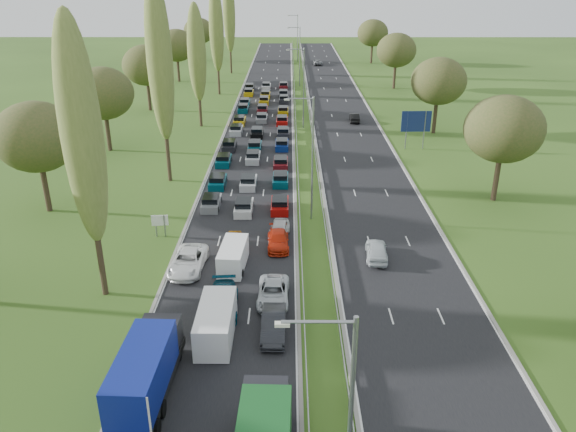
{
  "coord_description": "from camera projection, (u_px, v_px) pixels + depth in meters",
  "views": [
    {
      "loc": [
        2.32,
        -7.34,
        22.25
      ],
      "look_at": [
        2.21,
        40.22,
        1.5
      ],
      "focal_mm": 35.0,
      "sensor_mm": 36.0,
      "label": 1
    }
  ],
  "objects": [
    {
      "name": "traffic_queue_fill",
      "position": [
        260.0,
        126.0,
        86.23
      ],
      "size": [
        9.1,
        69.24,
        0.8
      ],
      "color": "slate",
      "rests_on": "ground"
    },
    {
      "name": "far_car_1",
      "position": [
        354.0,
        118.0,
        90.18
      ],
      "size": [
        1.58,
        4.21,
        1.37
      ],
      "primitive_type": "imported",
      "rotation": [
        0.0,
        0.0,
        3.11
      ],
      "color": "black",
      "rests_on": "far_carriageway"
    },
    {
      "name": "woodland_right",
      "position": [
        454.0,
        93.0,
        73.61
      ],
      "size": [
        8.0,
        153.0,
        11.1
      ],
      "color": "#2D2116",
      "rests_on": "ground"
    },
    {
      "name": "far_car_2",
      "position": [
        318.0,
        62.0,
        145.49
      ],
      "size": [
        2.4,
        4.97,
        1.36
      ],
      "primitive_type": "imported",
      "rotation": [
        0.0,
        0.0,
        3.17
      ],
      "color": "gray",
      "rests_on": "far_carriageway"
    },
    {
      "name": "lamp_columns",
      "position": [
        304.0,
        89.0,
        84.71
      ],
      "size": [
        0.18,
        140.18,
        12.0
      ],
      "color": "gray",
      "rests_on": "ground"
    },
    {
      "name": "near_car_2",
      "position": [
        188.0,
        261.0,
        45.32
      ],
      "size": [
        2.87,
        5.69,
        1.54
      ],
      "primitive_type": "imported",
      "rotation": [
        0.0,
        0.0,
        -0.06
      ],
      "color": "white",
      "rests_on": "near_carriageway"
    },
    {
      "name": "poplar_row",
      "position": [
        184.0,
        54.0,
        73.18
      ],
      "size": [
        2.8,
        127.8,
        22.44
      ],
      "color": "#2D2116",
      "rests_on": "ground"
    },
    {
      "name": "white_van_front",
      "position": [
        216.0,
        320.0,
        36.92
      ],
      "size": [
        2.24,
        5.7,
        2.29
      ],
      "rotation": [
        0.0,
        0.0,
        -0.01
      ],
      "color": "white",
      "rests_on": "near_carriageway"
    },
    {
      "name": "central_reservation",
      "position": [
        303.0,
        117.0,
        91.02
      ],
      "size": [
        2.36,
        215.0,
        0.32
      ],
      "color": "gray",
      "rests_on": "ground"
    },
    {
      "name": "near_car_7",
      "position": [
        223.0,
        301.0,
        39.86
      ],
      "size": [
        2.43,
        5.25,
        1.49
      ],
      "primitive_type": "imported",
      "rotation": [
        0.0,
        0.0,
        0.07
      ],
      "color": "#043549",
      "rests_on": "near_carriageway"
    },
    {
      "name": "near_car_11",
      "position": [
        278.0,
        240.0,
        49.15
      ],
      "size": [
        1.99,
        4.61,
        1.32
      ],
      "primitive_type": "imported",
      "rotation": [
        0.0,
        0.0,
        0.03
      ],
      "color": "#B6220B",
      "rests_on": "near_carriageway"
    },
    {
      "name": "direction_sign",
      "position": [
        416.0,
        123.0,
        75.4
      ],
      "size": [
        4.0,
        0.19,
        5.2
      ],
      "color": "gray",
      "rests_on": "ground"
    },
    {
      "name": "ground",
      "position": [
        303.0,
        125.0,
        88.94
      ],
      "size": [
        260.0,
        260.0,
        0.0
      ],
      "primitive_type": "plane",
      "color": "#2D4C17",
      "rests_on": "ground"
    },
    {
      "name": "near_carriageway",
      "position": [
        261.0,
        121.0,
        91.25
      ],
      "size": [
        10.5,
        215.0,
        0.04
      ],
      "primitive_type": "cube",
      "color": "black",
      "rests_on": "ground"
    },
    {
      "name": "near_car_12",
      "position": [
        279.0,
        230.0,
        50.77
      ],
      "size": [
        2.06,
        4.44,
        1.47
      ],
      "primitive_type": "imported",
      "rotation": [
        0.0,
        0.0,
        -0.08
      ],
      "color": "silver",
      "rests_on": "near_carriageway"
    },
    {
      "name": "info_sign",
      "position": [
        160.0,
        223.0,
        50.83
      ],
      "size": [
        1.5,
        0.24,
        2.1
      ],
      "color": "gray",
      "rests_on": "ground"
    },
    {
      "name": "blue_lorry",
      "position": [
        147.0,
        369.0,
        31.31
      ],
      "size": [
        2.39,
        8.61,
        3.64
      ],
      "rotation": [
        0.0,
        0.0,
        -0.04
      ],
      "color": "black",
      "rests_on": "near_carriageway"
    },
    {
      "name": "near_car_9",
      "position": [
        274.0,
        325.0,
        37.18
      ],
      "size": [
        1.63,
        4.57,
        1.5
      ],
      "primitive_type": "imported",
      "rotation": [
        0.0,
        0.0,
        -0.01
      ],
      "color": "black",
      "rests_on": "near_carriageway"
    },
    {
      "name": "far_carriageway",
      "position": [
        344.0,
        121.0,
        91.22
      ],
      "size": [
        10.5,
        215.0,
        0.04
      ],
      "primitive_type": "cube",
      "color": "black",
      "rests_on": "ground"
    },
    {
      "name": "woodland_left",
      "position": [
        95.0,
        99.0,
        70.0
      ],
      "size": [
        8.0,
        166.0,
        11.1
      ],
      "color": "#2D2116",
      "rests_on": "ground"
    },
    {
      "name": "far_car_0",
      "position": [
        377.0,
        250.0,
        47.12
      ],
      "size": [
        2.11,
        4.51,
        1.49
      ],
      "primitive_type": "imported",
      "rotation": [
        0.0,
        0.0,
        3.06
      ],
      "color": "silver",
      "rests_on": "far_carriageway"
    },
    {
      "name": "near_car_10",
      "position": [
        273.0,
        293.0,
        41.02
      ],
      "size": [
        2.36,
        4.93,
        1.36
      ],
      "primitive_type": "imported",
      "rotation": [
        0.0,
        0.0,
        -0.02
      ],
      "color": "silver",
      "rests_on": "near_carriageway"
    },
    {
      "name": "white_van_rear",
      "position": [
        233.0,
        255.0,
        45.78
      ],
      "size": [
        1.93,
        4.91,
        1.98
      ],
      "rotation": [
        0.0,
        0.0,
        -0.07
      ],
      "color": "white",
      "rests_on": "near_carriageway"
    },
    {
      "name": "near_car_8",
      "position": [
        234.0,
        243.0,
        48.64
      ],
      "size": [
        1.75,
        3.9,
        1.3
      ],
      "primitive_type": "imported",
      "rotation": [
        0.0,
        0.0,
        0.06
      ],
      "color": "#BD730C",
      "rests_on": "near_carriageway"
    }
  ]
}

